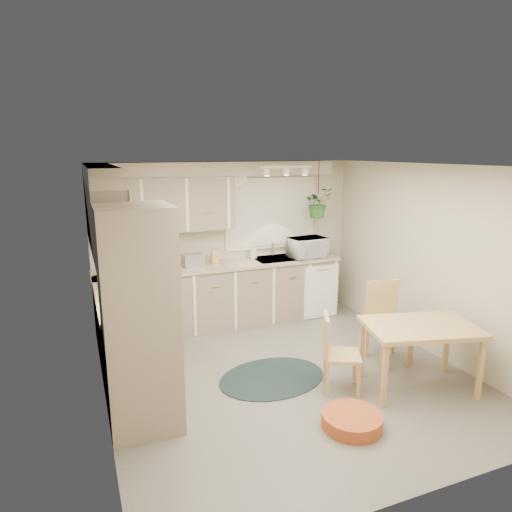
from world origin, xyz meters
The scene contains 35 objects.
floor centered at (0.00, 0.00, 0.00)m, with size 4.20×4.20×0.00m, color slate.
ceiling centered at (0.00, 0.00, 2.40)m, with size 4.20×4.20×0.00m, color white.
wall_back centered at (0.00, 2.10, 1.20)m, with size 4.00×0.04×2.40m, color #BDB49C.
wall_front centered at (0.00, -2.10, 1.20)m, with size 4.00×0.04×2.40m, color #BDB49C.
wall_left centered at (-2.00, 0.00, 1.20)m, with size 0.04×4.20×2.40m, color #BDB49C.
wall_right centered at (2.00, 0.00, 1.20)m, with size 0.04×4.20×2.40m, color #BDB49C.
base_cab_left centered at (-1.70, 0.88, 0.45)m, with size 0.60×1.85×0.90m, color gray.
base_cab_back centered at (-0.20, 1.80, 0.45)m, with size 3.60×0.60×0.90m, color gray.
counter_left centered at (-1.69, 0.88, 0.92)m, with size 0.64×1.89×0.04m, color #C9B593.
counter_back centered at (-0.20, 1.79, 0.92)m, with size 3.64×0.64×0.04m, color #C9B593.
oven_stack centered at (-1.68, -0.38, 1.05)m, with size 0.65×0.65×2.10m, color gray.
wall_oven_face centered at (-1.35, -0.38, 1.05)m, with size 0.02×0.56×0.58m, color white.
upper_cab_left centered at (-1.82, 1.00, 1.83)m, with size 0.35×2.00×0.75m, color gray.
upper_cab_back centered at (-1.00, 1.93, 1.83)m, with size 2.00×0.35×0.75m, color gray.
soffit_left centered at (-1.85, 1.00, 2.30)m, with size 0.30×2.00×0.20m, color #BDB49C.
soffit_back centered at (-0.20, 1.95, 2.30)m, with size 3.60×0.30×0.20m, color #BDB49C.
cooktop centered at (-1.68, 0.30, 0.94)m, with size 0.52×0.58×0.02m, color white.
range_hood centered at (-1.70, 0.30, 1.40)m, with size 0.40×0.60×0.14m, color white.
window_blinds centered at (0.70, 2.07, 1.60)m, with size 1.40×0.02×1.00m, color white.
window_frame centered at (0.70, 2.08, 1.60)m, with size 1.50×0.02×1.10m, color silver.
sink centered at (0.70, 1.80, 0.90)m, with size 0.70×0.48×0.10m, color #96989D.
dishwasher_front centered at (1.30, 1.49, 0.42)m, with size 0.58×0.01×0.83m, color white.
track_light_bar centered at (0.70, 1.55, 2.33)m, with size 0.80×0.04×0.04m, color white.
wall_clock centered at (0.15, 2.07, 2.18)m, with size 0.30×0.30×0.03m, color #E9D052.
dining_table centered at (1.21, -0.78, 0.37)m, with size 1.16×0.77×0.73m, color tan.
chair_left centered at (0.41, -0.51, 0.43)m, with size 0.40×0.40×0.85m, color tan.
chair_back centered at (1.32, -0.14, 0.49)m, with size 0.46×0.46×0.98m, color tan.
braided_rug centered at (-0.19, 0.00, 0.01)m, with size 1.28×0.96×0.01m, color black.
pet_bed centered at (0.13, -1.15, 0.07)m, with size 0.57×0.57×0.13m, color #AD4222.
microwave centered at (1.15, 1.70, 1.13)m, with size 0.56×0.31×0.38m, color white.
soap_bottle centered at (0.35, 1.95, 0.99)m, with size 0.09×0.21×0.10m, color white.
hanging_plant centered at (1.31, 1.70, 1.73)m, with size 0.41×0.46×0.36m, color #295F26.
coffee_maker centered at (-1.17, 1.80, 1.09)m, with size 0.17×0.21×0.31m, color black.
toaster centered at (-0.62, 1.82, 1.03)m, with size 0.30×0.17×0.18m, color #96989D.
knife_block centered at (-0.29, 1.85, 1.05)m, with size 0.10×0.10×0.22m, color tan.
Camera 1 is at (-2.14, -4.38, 2.56)m, focal length 32.00 mm.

